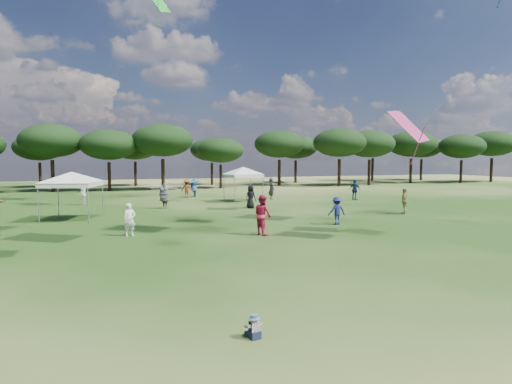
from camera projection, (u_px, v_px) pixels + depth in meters
tree_line at (152, 143)px, 51.48m from camera, size 108.78×17.63×7.77m
tent_left at (71, 174)px, 25.17m from camera, size 5.63×5.63×3.16m
tent_right at (243, 168)px, 35.80m from camera, size 5.38×5.38×3.23m
toddler at (254, 328)px, 8.74m from camera, size 0.36×0.39×0.50m
festival_crowd at (181, 197)px, 30.34m from camera, size 29.62×22.68×1.93m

